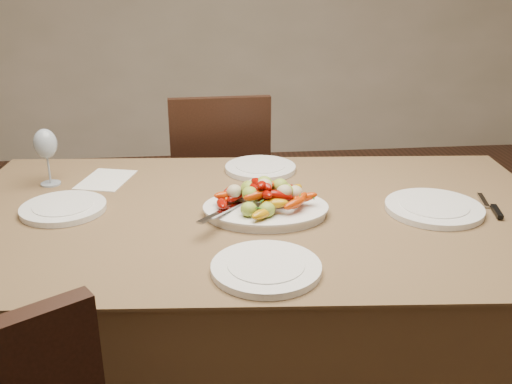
{
  "coord_description": "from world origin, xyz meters",
  "views": [
    {
      "loc": [
        -0.22,
        -1.51,
        1.44
      ],
      "look_at": [
        -0.06,
        0.06,
        0.82
      ],
      "focal_mm": 40.0,
      "sensor_mm": 36.0,
      "label": 1
    }
  ],
  "objects_px": {
    "plate_left": "(63,208)",
    "plate_near": "(266,268)",
    "plate_far": "(260,168)",
    "chair_far": "(219,189)",
    "dining_table": "(256,318)",
    "serving_platter": "(266,211)",
    "plate_right": "(434,208)",
    "wine_glass": "(47,156)"
  },
  "relations": [
    {
      "from": "plate_left",
      "to": "plate_near",
      "type": "xyz_separation_m",
      "value": [
        0.56,
        -0.43,
        0.0
      ]
    },
    {
      "from": "plate_far",
      "to": "chair_far",
      "type": "bearing_deg",
      "value": 103.39
    },
    {
      "from": "plate_near",
      "to": "dining_table",
      "type": "bearing_deg",
      "value": 87.71
    },
    {
      "from": "chair_far",
      "to": "serving_platter",
      "type": "height_order",
      "value": "chair_far"
    },
    {
      "from": "serving_platter",
      "to": "plate_left",
      "type": "relative_size",
      "value": 1.41
    },
    {
      "from": "chair_far",
      "to": "plate_near",
      "type": "distance_m",
      "value": 1.32
    },
    {
      "from": "dining_table",
      "to": "plate_left",
      "type": "bearing_deg",
      "value": 173.95
    },
    {
      "from": "plate_right",
      "to": "wine_glass",
      "type": "xyz_separation_m",
      "value": [
        -1.2,
        0.36,
        0.09
      ]
    },
    {
      "from": "chair_far",
      "to": "plate_near",
      "type": "xyz_separation_m",
      "value": [
        0.06,
        -1.29,
        0.29
      ]
    },
    {
      "from": "plate_left",
      "to": "plate_far",
      "type": "height_order",
      "value": "same"
    },
    {
      "from": "chair_far",
      "to": "plate_near",
      "type": "height_order",
      "value": "chair_far"
    },
    {
      "from": "serving_platter",
      "to": "plate_right",
      "type": "bearing_deg",
      "value": -3.0
    },
    {
      "from": "plate_right",
      "to": "plate_near",
      "type": "height_order",
      "value": "same"
    },
    {
      "from": "dining_table",
      "to": "plate_near",
      "type": "bearing_deg",
      "value": -92.29
    },
    {
      "from": "dining_table",
      "to": "plate_right",
      "type": "bearing_deg",
      "value": -6.06
    },
    {
      "from": "plate_far",
      "to": "wine_glass",
      "type": "bearing_deg",
      "value": -175.02
    },
    {
      "from": "plate_left",
      "to": "chair_far",
      "type": "bearing_deg",
      "value": 59.84
    },
    {
      "from": "wine_glass",
      "to": "dining_table",
      "type": "bearing_deg",
      "value": -24.14
    },
    {
      "from": "serving_platter",
      "to": "plate_near",
      "type": "height_order",
      "value": "serving_platter"
    },
    {
      "from": "chair_far",
      "to": "plate_right",
      "type": "height_order",
      "value": "chair_far"
    },
    {
      "from": "dining_table",
      "to": "chair_far",
      "type": "distance_m",
      "value": 0.93
    },
    {
      "from": "dining_table",
      "to": "serving_platter",
      "type": "relative_size",
      "value": 5.15
    },
    {
      "from": "serving_platter",
      "to": "plate_far",
      "type": "distance_m",
      "value": 0.39
    },
    {
      "from": "serving_platter",
      "to": "plate_far",
      "type": "height_order",
      "value": "serving_platter"
    },
    {
      "from": "wine_glass",
      "to": "chair_far",
      "type": "bearing_deg",
      "value": 46.52
    },
    {
      "from": "plate_left",
      "to": "wine_glass",
      "type": "height_order",
      "value": "wine_glass"
    },
    {
      "from": "plate_left",
      "to": "plate_right",
      "type": "relative_size",
      "value": 0.87
    },
    {
      "from": "chair_far",
      "to": "plate_right",
      "type": "distance_m",
      "value": 1.19
    },
    {
      "from": "dining_table",
      "to": "chair_far",
      "type": "bearing_deg",
      "value": 94.85
    },
    {
      "from": "plate_left",
      "to": "plate_near",
      "type": "distance_m",
      "value": 0.71
    },
    {
      "from": "plate_left",
      "to": "plate_right",
      "type": "bearing_deg",
      "value": -6.05
    },
    {
      "from": "wine_glass",
      "to": "plate_far",
      "type": "bearing_deg",
      "value": 4.98
    },
    {
      "from": "chair_far",
      "to": "wine_glass",
      "type": "height_order",
      "value": "wine_glass"
    },
    {
      "from": "plate_near",
      "to": "wine_glass",
      "type": "bearing_deg",
      "value": 134.41
    },
    {
      "from": "chair_far",
      "to": "serving_platter",
      "type": "bearing_deg",
      "value": 94.19
    },
    {
      "from": "plate_far",
      "to": "plate_near",
      "type": "relative_size",
      "value": 0.95
    },
    {
      "from": "plate_left",
      "to": "plate_near",
      "type": "relative_size",
      "value": 0.94
    },
    {
      "from": "dining_table",
      "to": "serving_platter",
      "type": "height_order",
      "value": "serving_platter"
    },
    {
      "from": "plate_far",
      "to": "plate_near",
      "type": "xyz_separation_m",
      "value": [
        -0.07,
        -0.73,
        0.0
      ]
    },
    {
      "from": "chair_far",
      "to": "plate_far",
      "type": "height_order",
      "value": "chair_far"
    },
    {
      "from": "dining_table",
      "to": "serving_platter",
      "type": "bearing_deg",
      "value": -49.47
    },
    {
      "from": "dining_table",
      "to": "plate_near",
      "type": "xyz_separation_m",
      "value": [
        -0.01,
        -0.37,
        0.39
      ]
    }
  ]
}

